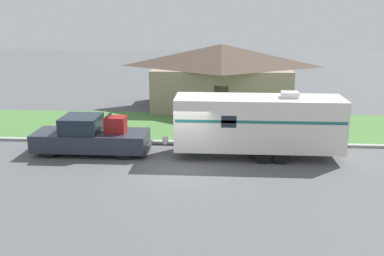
{
  "coord_description": "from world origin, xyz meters",
  "views": [
    {
      "loc": [
        1.66,
        -18.31,
        6.99
      ],
      "look_at": [
        0.35,
        1.9,
        1.4
      ],
      "focal_mm": 40.0,
      "sensor_mm": 36.0,
      "label": 1
    }
  ],
  "objects": [
    {
      "name": "mailbox",
      "position": [
        0.99,
        4.69,
        1.01
      ],
      "size": [
        0.48,
        0.2,
        1.32
      ],
      "color": "brown",
      "rests_on": "ground_plane"
    },
    {
      "name": "ground_plane",
      "position": [
        0.0,
        0.0,
        0.0
      ],
      "size": [
        120.0,
        120.0,
        0.0
      ],
      "primitive_type": "plane",
      "color": "#515456"
    },
    {
      "name": "lawn_strip",
      "position": [
        0.0,
        7.4,
        0.01
      ],
      "size": [
        80.0,
        7.0,
        0.03
      ],
      "color": "#477538",
      "rests_on": "ground_plane"
    },
    {
      "name": "pickup_truck",
      "position": [
        -4.76,
        1.9,
        0.86
      ],
      "size": [
        5.8,
        2.06,
        2.03
      ],
      "color": "black",
      "rests_on": "ground_plane"
    },
    {
      "name": "house_across_street",
      "position": [
        1.77,
        13.21,
        2.4
      ],
      "size": [
        10.53,
        6.64,
        4.63
      ],
      "color": "gray",
      "rests_on": "ground_plane"
    },
    {
      "name": "travel_trailer",
      "position": [
        3.57,
        1.9,
        1.71
      ],
      "size": [
        9.23,
        2.26,
        3.26
      ],
      "color": "black",
      "rests_on": "ground_plane"
    },
    {
      "name": "curb_strip",
      "position": [
        0.0,
        3.75,
        0.07
      ],
      "size": [
        80.0,
        0.3,
        0.14
      ],
      "color": "#999993",
      "rests_on": "ground_plane"
    }
  ]
}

